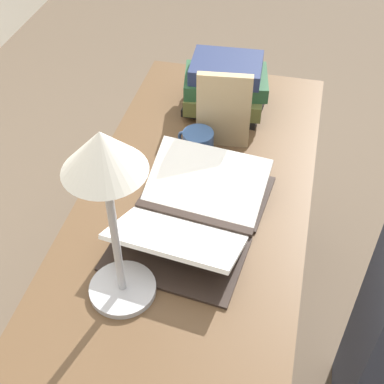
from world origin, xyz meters
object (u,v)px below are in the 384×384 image
(reading_lamp, at_px, (106,178))
(coffee_mug, at_px, (198,145))
(open_book, at_px, (193,214))
(book_stack_tall, at_px, (225,86))
(book_standing_upright, at_px, (224,111))

(reading_lamp, bearing_deg, coffee_mug, -6.73)
(reading_lamp, bearing_deg, open_book, -23.21)
(book_stack_tall, distance_m, coffee_mug, 0.27)
(open_book, relative_size, book_standing_upright, 2.07)
(reading_lamp, bearing_deg, book_standing_upright, -11.43)
(book_stack_tall, height_order, coffee_mug, book_stack_tall)
(reading_lamp, bearing_deg, book_stack_tall, -6.54)
(open_book, relative_size, coffee_mug, 4.33)
(open_book, relative_size, reading_lamp, 1.08)
(book_standing_upright, height_order, reading_lamp, reading_lamp)
(book_stack_tall, xyz_separation_m, coffee_mug, (-0.27, 0.03, -0.04))
(open_book, xyz_separation_m, book_standing_upright, (0.34, -0.01, 0.09))
(book_standing_upright, xyz_separation_m, coffee_mug, (-0.08, 0.06, -0.08))
(book_stack_tall, bearing_deg, reading_lamp, 173.46)
(book_stack_tall, xyz_separation_m, book_standing_upright, (-0.19, -0.03, 0.04))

